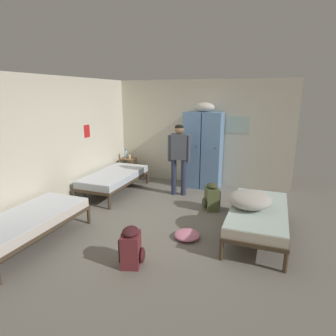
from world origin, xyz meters
name	(u,v)px	position (x,y,z in m)	size (l,w,h in m)	color
ground_plane	(163,221)	(0.00, 0.00, 0.00)	(8.09, 8.09, 0.00)	slate
room_backdrop	(134,138)	(-1.17, 1.21, 1.30)	(4.51, 5.11, 2.61)	beige
locker_bank	(203,148)	(0.16, 2.25, 0.97)	(0.90, 0.55, 2.07)	#6B93C6
shelf_unit	(128,166)	(-1.89, 2.21, 0.35)	(0.38, 0.30, 0.57)	brown
bed_left_front	(29,221)	(-1.64, -1.47, 0.38)	(0.90, 1.90, 0.49)	#473828
bed_right	(258,214)	(1.64, 0.04, 0.38)	(0.90, 1.90, 0.49)	#473828
bed_left_rear	(114,177)	(-1.64, 1.06, 0.38)	(0.90, 1.90, 0.49)	#473828
bedding_heap	(250,199)	(1.49, 0.02, 0.62)	(0.69, 0.69, 0.27)	#B7B2A8
person_traveler	(179,153)	(-0.20, 1.47, 0.97)	(0.50, 0.26, 1.61)	#2D334C
water_bottle	(126,154)	(-1.97, 2.23, 0.68)	(0.08, 0.08, 0.24)	#B2DBEA
lotion_bottle	(130,156)	(-1.82, 2.17, 0.64)	(0.06, 0.06, 0.16)	beige
backpack_maroon	(132,247)	(0.11, -1.42, 0.26)	(0.39, 0.38, 0.55)	maroon
backpack_olive	(211,197)	(0.70, 0.86, 0.26)	(0.40, 0.39, 0.55)	#566038
clothes_pile_pink	(187,235)	(0.59, -0.44, 0.05)	(0.42, 0.43, 0.11)	pink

